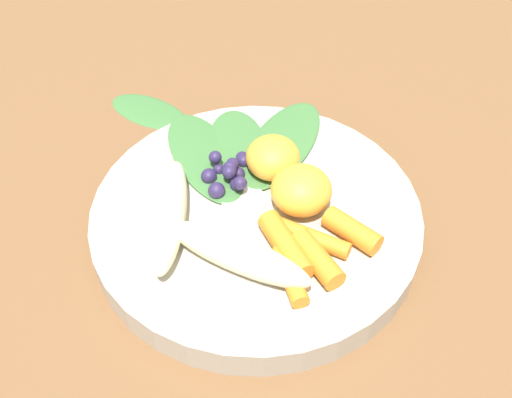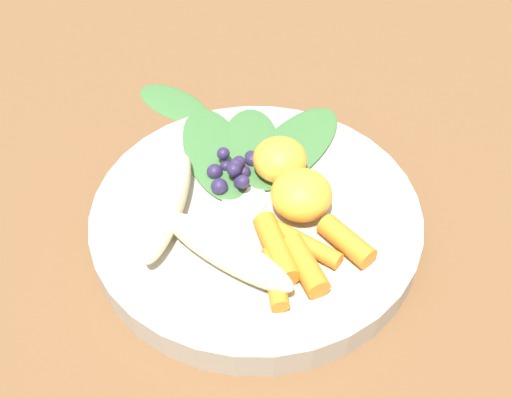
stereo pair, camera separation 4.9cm
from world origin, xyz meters
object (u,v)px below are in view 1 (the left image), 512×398
Objects in this scene: banana_peeled_left at (237,254)px; orange_segment_near at (273,158)px; banana_peeled_right at (169,214)px; kale_leaf_stray at (149,110)px; bowl at (256,218)px.

banana_peeled_left is 2.57× the size of orange_segment_near.
banana_peeled_right is (0.06, -0.04, 0.00)m from banana_peeled_left.
orange_segment_near is (-0.03, -0.10, 0.00)m from banana_peeled_left.
banana_peeled_left is 0.26m from kale_leaf_stray.
banana_peeled_left is 1.00× the size of banana_peeled_right.
orange_segment_near is (-0.02, -0.04, 0.03)m from bowl.
bowl is at bearing 68.62° from orange_segment_near.
bowl is 2.29× the size of banana_peeled_right.
bowl is at bearing 104.42° from banana_peeled_left.
banana_peeled_left is at bearing 55.13° from banana_peeled_right.
banana_peeled_right is 0.11m from orange_segment_near.
banana_peeled_left is at bearing 145.56° from kale_leaf_stray.
kale_leaf_stray is at bearing -57.41° from bowl.
banana_peeled_right is at bearing 14.38° from bowl.
bowl is 5.88× the size of orange_segment_near.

